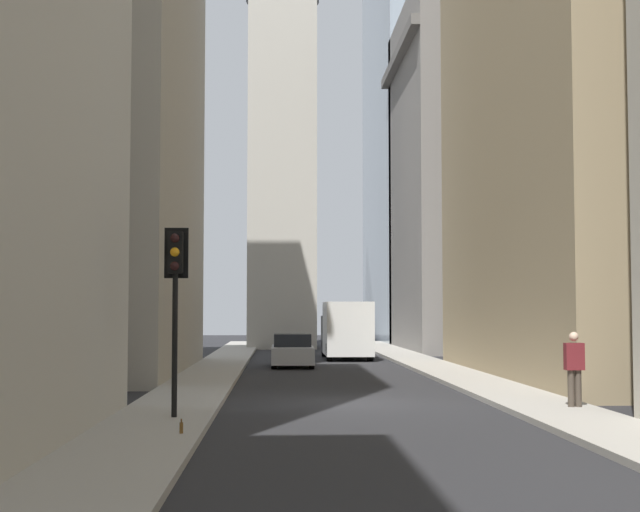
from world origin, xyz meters
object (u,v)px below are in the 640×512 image
delivery_truck (346,330)px  pedestrian (574,366)px  traffic_light_foreground (175,277)px  sedan_silver (292,351)px  discarded_bottle (181,428)px

delivery_truck → pedestrian: 25.02m
delivery_truck → traffic_light_foreground: size_ratio=1.59×
sedan_silver → traffic_light_foreground: 20.24m
traffic_light_foreground → sedan_silver: bearing=-8.0°
delivery_truck → pedestrian: bearing=-171.7°
traffic_light_foreground → discarded_bottle: (-2.65, -0.44, -2.89)m
sedan_silver → pedestrian: bearing=-160.5°
traffic_light_foreground → pedestrian: bearing=-79.5°
delivery_truck → traffic_light_foreground: bearing=168.0°
sedan_silver → discarded_bottle: (-22.55, 2.37, -0.42)m
delivery_truck → sedan_silver: (-6.56, 2.80, -0.80)m
delivery_truck → sedan_silver: delivery_truck is taller
discarded_bottle → sedan_silver: bearing=-6.0°
sedan_silver → traffic_light_foreground: size_ratio=1.06×
delivery_truck → sedan_silver: 7.18m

